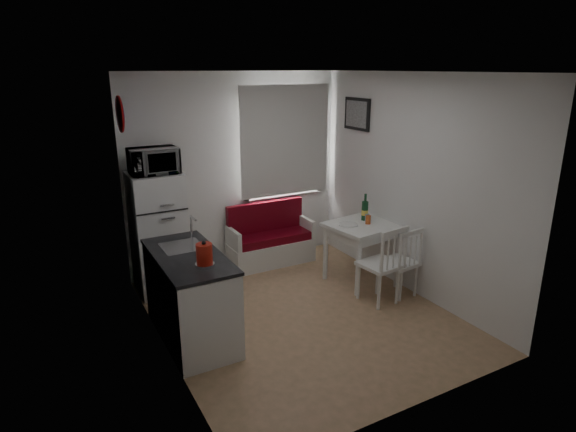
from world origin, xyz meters
The scene contains 22 objects.
floor centered at (0.00, 0.00, 0.00)m, with size 3.00×3.50×0.02m, color #977850.
ceiling centered at (0.00, 0.00, 2.60)m, with size 3.00×3.50×0.02m, color white.
wall_back centered at (0.00, 1.75, 1.30)m, with size 3.00×0.02×2.60m, color white.
wall_front centered at (0.00, -1.75, 1.30)m, with size 3.00×0.02×2.60m, color white.
wall_left centered at (-1.50, 0.00, 1.30)m, with size 0.02×3.50×2.60m, color white.
wall_right centered at (1.50, 0.00, 1.30)m, with size 0.02×3.50×2.60m, color white.
window centered at (0.70, 1.72, 1.62)m, with size 1.22×0.06×1.47m, color white.
curtain centered at (0.70, 1.65, 1.68)m, with size 1.35×0.02×1.50m, color white.
kitchen_counter centered at (-1.20, 0.16, 0.46)m, with size 0.62×1.32×1.16m.
wall_sign centered at (-1.47, 1.45, 2.15)m, with size 0.40×0.40×0.03m, color #1B24A4.
picture_frame centered at (1.48, 1.10, 2.05)m, with size 0.04×0.52×0.42m, color black.
bench centered at (0.37, 1.51, 0.28)m, with size 1.19×0.46×0.85m.
dining_table centered at (1.24, 0.44, 0.68)m, with size 1.11×0.85×0.77m.
chair_left centered at (0.99, -0.22, 0.58)m, with size 0.49×0.47×0.50m.
chair_right centered at (1.25, -0.21, 0.54)m, with size 0.46×0.44×0.47m.
fridge centered at (-1.18, 1.40, 0.74)m, with size 0.59×0.59×1.47m, color white.
microwave centered at (-1.18, 1.35, 1.62)m, with size 0.54×0.37×0.30m, color white.
kettle centered at (-1.15, -0.21, 1.02)m, with size 0.18×0.18×0.24m, color #AF1A0E.
wine_bottle centered at (1.25, 0.54, 0.94)m, with size 0.09×0.09×0.34m, color #154323, non-canonical shape.
drinking_glass_orange centered at (1.19, 0.39, 0.82)m, with size 0.07×0.07×0.11m, color #C35220.
drinking_glass_blue centered at (1.25, 0.49, 0.81)m, with size 0.06×0.06×0.09m, color #6DA1BA.
plate centered at (0.94, 0.46, 0.78)m, with size 0.24×0.24×0.02m, color white.
Camera 1 is at (-2.44, -4.14, 2.65)m, focal length 30.00 mm.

